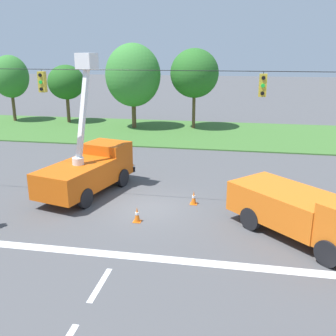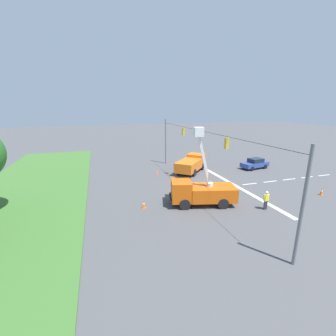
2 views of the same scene
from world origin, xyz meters
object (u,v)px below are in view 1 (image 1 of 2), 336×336
at_px(traffic_cone_foreground_left, 300,191).
at_px(utility_truck_bucket_lift, 89,168).
at_px(tree_centre, 133,75).
at_px(utility_truck_support_near, 307,212).
at_px(tree_far_west, 10,77).
at_px(tree_east, 194,73).
at_px(traffic_cone_near_bucket, 194,198).
at_px(tree_west, 66,82).
at_px(traffic_cone_mid_left, 137,215).
at_px(traffic_cone_foreground_right, 131,160).

bearing_deg(traffic_cone_foreground_left, utility_truck_bucket_lift, -173.06).
height_order(tree_centre, utility_truck_support_near, tree_centre).
relative_size(tree_centre, utility_truck_bucket_lift, 1.10).
xyz_separation_m(tree_far_west, tree_centre, (13.62, -1.43, 0.38)).
distance_m(tree_east, utility_truck_support_near, 23.80).
xyz_separation_m(tree_east, traffic_cone_near_bucket, (2.31, -19.36, -4.96)).
relative_size(tree_far_west, traffic_cone_foreground_left, 10.94).
xyz_separation_m(utility_truck_bucket_lift, traffic_cone_foreground_left, (11.19, 1.36, -1.10)).
bearing_deg(tree_far_west, tree_east, -1.73).
xyz_separation_m(tree_west, tree_east, (13.32, -0.86, 1.09)).
bearing_deg(tree_west, traffic_cone_mid_left, -59.61).
bearing_deg(traffic_cone_mid_left, traffic_cone_foreground_left, 31.08).
xyz_separation_m(tree_far_west, utility_truck_support_near, (26.61, -22.88, -3.52)).
bearing_deg(utility_truck_support_near, utility_truck_bucket_lift, 161.21).
relative_size(traffic_cone_foreground_left, traffic_cone_mid_left, 0.89).
distance_m(traffic_cone_foreground_right, traffic_cone_mid_left, 9.01).
height_order(tree_east, traffic_cone_near_bucket, tree_east).
xyz_separation_m(traffic_cone_foreground_right, traffic_cone_mid_left, (2.69, -8.60, -0.01)).
relative_size(tree_far_west, traffic_cone_foreground_right, 9.60).
xyz_separation_m(utility_truck_bucket_lift, traffic_cone_mid_left, (3.51, -3.27, -1.06)).
xyz_separation_m(utility_truck_bucket_lift, utility_truck_support_near, (10.71, -3.64, -0.21)).
bearing_deg(traffic_cone_foreground_left, tree_east, 114.03).
xyz_separation_m(traffic_cone_mid_left, traffic_cone_near_bucket, (2.27, 2.56, -0.01)).
height_order(utility_truck_bucket_lift, traffic_cone_mid_left, utility_truck_bucket_lift).
distance_m(tree_east, traffic_cone_near_bucket, 20.11).
xyz_separation_m(tree_centre, utility_truck_bucket_lift, (2.28, -17.81, -3.70)).
bearing_deg(tree_far_west, traffic_cone_foreground_left, -33.43).
bearing_deg(tree_west, traffic_cone_foreground_right, -53.04).
bearing_deg(tree_west, utility_truck_bucket_lift, -63.22).
height_order(traffic_cone_mid_left, traffic_cone_near_bucket, traffic_cone_mid_left).
bearing_deg(traffic_cone_mid_left, utility_truck_bucket_lift, 137.09).
height_order(tree_west, traffic_cone_foreground_left, tree_west).
distance_m(utility_truck_support_near, traffic_cone_near_bucket, 5.80).
bearing_deg(utility_truck_support_near, tree_centre, 121.19).
xyz_separation_m(tree_east, traffic_cone_mid_left, (0.04, -21.92, -4.95)).
distance_m(utility_truck_bucket_lift, utility_truck_support_near, 11.31).
distance_m(traffic_cone_foreground_left, traffic_cone_foreground_right, 11.10).
distance_m(tree_far_west, tree_east, 19.40).
height_order(tree_east, traffic_cone_foreground_right, tree_east).
xyz_separation_m(tree_west, traffic_cone_foreground_right, (10.67, -14.17, -3.85)).
height_order(utility_truck_support_near, traffic_cone_near_bucket, utility_truck_support_near).
distance_m(tree_west, traffic_cone_mid_left, 26.68).
xyz_separation_m(tree_far_west, traffic_cone_foreground_right, (16.72, -13.90, -4.37)).
relative_size(utility_truck_bucket_lift, traffic_cone_foreground_left, 11.55).
xyz_separation_m(tree_centre, traffic_cone_mid_left, (5.79, -21.08, -4.76)).
relative_size(tree_east, traffic_cone_foreground_right, 10.53).
bearing_deg(tree_east, traffic_cone_mid_left, -89.91).
bearing_deg(tree_east, traffic_cone_near_bucket, -83.21).
distance_m(tree_far_west, utility_truck_support_near, 35.27).
relative_size(tree_east, traffic_cone_mid_left, 10.70).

